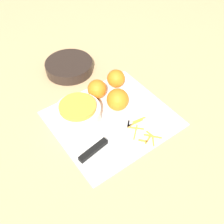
{
  "coord_description": "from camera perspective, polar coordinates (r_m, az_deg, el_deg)",
  "views": [
    {
      "loc": [
        -0.37,
        -0.51,
        0.72
      ],
      "look_at": [
        0.0,
        0.0,
        0.04
      ],
      "focal_mm": 42.0,
      "sensor_mm": 36.0,
      "label": 1
    }
  ],
  "objects": [
    {
      "name": "orange_back",
      "position": [
        1.01,
        -3.27,
        5.0
      ],
      "size": [
        0.07,
        0.07,
        0.07
      ],
      "color": "orange",
      "rests_on": "cutting_board"
    },
    {
      "name": "bowl_dark",
      "position": [
        1.16,
        -9.29,
        9.76
      ],
      "size": [
        0.2,
        0.2,
        0.05
      ],
      "color": "black",
      "rests_on": "ground_plane"
    },
    {
      "name": "orange_right",
      "position": [
        0.96,
        1.26,
        2.71
      ],
      "size": [
        0.08,
        0.08,
        0.08
      ],
      "color": "orange",
      "rests_on": "cutting_board"
    },
    {
      "name": "bowl_speckled",
      "position": [
        0.93,
        -7.31,
        -0.14
      ],
      "size": [
        0.16,
        0.16,
        0.07
      ],
      "color": "silver",
      "rests_on": "cutting_board"
    },
    {
      "name": "orange_left",
      "position": [
        1.05,
        0.88,
        7.29
      ],
      "size": [
        0.07,
        0.07,
        0.07
      ],
      "color": "orange",
      "rests_on": "cutting_board"
    },
    {
      "name": "cutting_board",
      "position": [
        0.95,
        -0.0,
        -1.35
      ],
      "size": [
        0.41,
        0.38,
        0.01
      ],
      "color": "silver",
      "rests_on": "ground_plane"
    },
    {
      "name": "ground_plane",
      "position": [
        0.96,
        -0.0,
        -1.46
      ],
      "size": [
        4.0,
        4.0,
        0.0
      ],
      "primitive_type": "plane",
      "color": "tan"
    },
    {
      "name": "peel_pile",
      "position": [
        0.91,
        6.41,
        -4.09
      ],
      "size": [
        0.1,
        0.14,
        0.01
      ],
      "color": "gold",
      "rests_on": "cutting_board"
    },
    {
      "name": "knife",
      "position": [
        0.87,
        -3.01,
        -7.5
      ],
      "size": [
        0.24,
        0.05,
        0.02
      ],
      "rotation": [
        0.0,
        0.0,
        0.15
      ],
      "color": "black",
      "rests_on": "cutting_board"
    }
  ]
}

